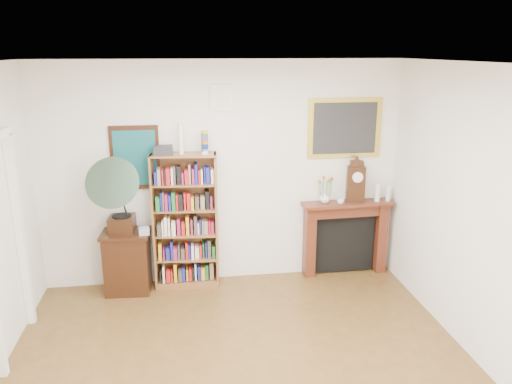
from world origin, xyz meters
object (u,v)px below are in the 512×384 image
side_cabinet (128,262)px  bottle_left (377,192)px  teacup (341,201)px  flower_vase (325,198)px  bottle_right (388,193)px  bookshelf (186,214)px  mantel_clock (356,182)px  gramophone (118,191)px  fireplace (345,232)px  cd_stack (144,231)px

side_cabinet → bottle_left: (3.19, 0.07, 0.74)m
teacup → flower_vase: bearing=158.6°
bottle_right → bookshelf: bearing=-179.8°
mantel_clock → bottle_right: (0.43, -0.04, -0.16)m
bottle_left → gramophone: bearing=-176.8°
gramophone → flower_vase: (2.54, 0.22, -0.26)m
teacup → bottle_left: (0.50, 0.04, 0.09)m
bookshelf → side_cabinet: size_ratio=2.51×
fireplace → side_cabinet: bearing=-179.5°
bookshelf → side_cabinet: bookshelf is taller
bottle_right → fireplace: bearing=173.5°
mantel_clock → bottle_left: 0.32m
fireplace → mantel_clock: 0.69m
fireplace → flower_vase: 0.58m
cd_stack → teacup: 2.48m
gramophone → cd_stack: size_ratio=8.13×
bookshelf → bottle_left: (2.47, 0.00, 0.18)m
cd_stack → fireplace: bearing=5.3°
bookshelf → flower_vase: bearing=6.8°
side_cabinet → fireplace: 2.82m
gramophone → bottle_right: (3.38, 0.18, -0.22)m
flower_vase → bottle_left: size_ratio=0.57×
side_cabinet → teacup: (2.69, 0.04, 0.65)m
mantel_clock → bottle_left: bearing=1.4°
bookshelf → mantel_clock: bearing=6.8°
gramophone → bookshelf: bearing=17.1°
gramophone → flower_vase: 2.56m
mantel_clock → flower_vase: (-0.41, -0.01, -0.19)m
bookshelf → fireplace: (2.08, 0.07, -0.37)m
bookshelf → side_cabinet: (-0.73, -0.07, -0.56)m
side_cabinet → gramophone: 0.95m
gramophone → bottle_right: size_ratio=4.88×
fireplace → bottle_right: bottle_right is taller
teacup → side_cabinet: bearing=-179.2°
fireplace → gramophone: 2.95m
teacup → bottle_right: size_ratio=0.44×
side_cabinet → bookshelf: bearing=9.0°
side_cabinet → fireplace: bearing=6.5°
mantel_clock → teacup: 0.32m
fireplace → bottle_right: bearing=-8.8°
mantel_clock → bottle_right: 0.46m
mantel_clock → teacup: size_ratio=6.07×
side_cabinet → cd_stack: size_ratio=6.52×
bookshelf → cd_stack: size_ratio=16.38×
bookshelf → mantel_clock: size_ratio=3.69×
cd_stack → teacup: size_ratio=1.36×
bookshelf → bottle_right: bookshelf is taller
side_cabinet → bottle_left: bearing=5.0°
bottle_right → flower_vase: bearing=177.8°
bottle_left → bottle_right: (0.15, 0.00, -0.02)m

